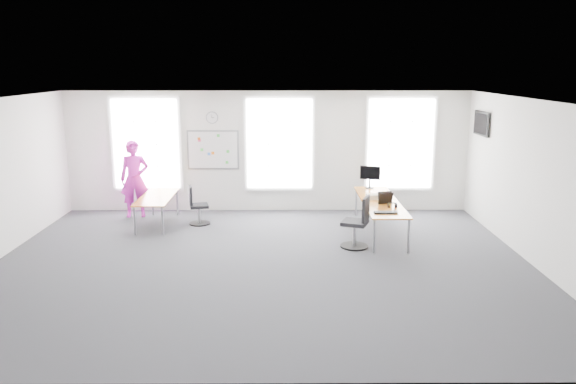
{
  "coord_description": "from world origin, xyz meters",
  "views": [
    {
      "loc": [
        0.44,
        -9.84,
        3.59
      ],
      "look_at": [
        0.5,
        1.2,
        1.1
      ],
      "focal_mm": 35.0,
      "sensor_mm": 36.0,
      "label": 1
    }
  ],
  "objects_px": {
    "desk_left": "(157,199)",
    "keyboard": "(386,213)",
    "chair_left": "(197,207)",
    "desk_right": "(380,203)",
    "chair_right": "(358,225)",
    "headphones": "(392,205)",
    "monitor": "(370,175)",
    "person": "(135,179)"
  },
  "relations": [
    {
      "from": "desk_left",
      "to": "chair_left",
      "type": "height_order",
      "value": "chair_left"
    },
    {
      "from": "headphones",
      "to": "chair_left",
      "type": "bearing_deg",
      "value": 168.79
    },
    {
      "from": "chair_right",
      "to": "monitor",
      "type": "bearing_deg",
      "value": -172.97
    },
    {
      "from": "chair_left",
      "to": "keyboard",
      "type": "xyz_separation_m",
      "value": [
        4.04,
        -1.75,
        0.33
      ]
    },
    {
      "from": "desk_left",
      "to": "keyboard",
      "type": "bearing_deg",
      "value": -19.39
    },
    {
      "from": "desk_left",
      "to": "keyboard",
      "type": "relative_size",
      "value": 3.89
    },
    {
      "from": "keyboard",
      "to": "chair_right",
      "type": "bearing_deg",
      "value": 178.67
    },
    {
      "from": "chair_right",
      "to": "monitor",
      "type": "xyz_separation_m",
      "value": [
        0.57,
        2.31,
        0.58
      ]
    },
    {
      "from": "chair_left",
      "to": "monitor",
      "type": "xyz_separation_m",
      "value": [
        4.07,
        0.58,
        0.65
      ]
    },
    {
      "from": "chair_left",
      "to": "desk_right",
      "type": "bearing_deg",
      "value": -112.88
    },
    {
      "from": "chair_right",
      "to": "monitor",
      "type": "relative_size",
      "value": 1.96
    },
    {
      "from": "desk_left",
      "to": "chair_left",
      "type": "distance_m",
      "value": 0.94
    },
    {
      "from": "desk_right",
      "to": "headphones",
      "type": "relative_size",
      "value": 15.48
    },
    {
      "from": "desk_right",
      "to": "chair_left",
      "type": "xyz_separation_m",
      "value": [
        -4.11,
        0.68,
        -0.28
      ]
    },
    {
      "from": "headphones",
      "to": "keyboard",
      "type": "bearing_deg",
      "value": -108.88
    },
    {
      "from": "desk_right",
      "to": "chair_left",
      "type": "distance_m",
      "value": 4.17
    },
    {
      "from": "desk_right",
      "to": "headphones",
      "type": "height_order",
      "value": "headphones"
    },
    {
      "from": "keyboard",
      "to": "monitor",
      "type": "xyz_separation_m",
      "value": [
        0.02,
        2.34,
        0.31
      ]
    },
    {
      "from": "chair_left",
      "to": "keyboard",
      "type": "bearing_deg",
      "value": -126.89
    },
    {
      "from": "desk_left",
      "to": "chair_right",
      "type": "distance_m",
      "value": 4.73
    },
    {
      "from": "desk_left",
      "to": "headphones",
      "type": "xyz_separation_m",
      "value": [
        5.17,
        -1.29,
        0.17
      ]
    },
    {
      "from": "headphones",
      "to": "person",
      "type": "bearing_deg",
      "value": 166.78
    },
    {
      "from": "desk_right",
      "to": "chair_right",
      "type": "height_order",
      "value": "chair_right"
    },
    {
      "from": "desk_left",
      "to": "person",
      "type": "height_order",
      "value": "person"
    },
    {
      "from": "desk_left",
      "to": "keyboard",
      "type": "distance_m",
      "value": 5.26
    },
    {
      "from": "person",
      "to": "keyboard",
      "type": "xyz_separation_m",
      "value": [
        5.63,
        -2.47,
        -0.2
      ]
    },
    {
      "from": "chair_left",
      "to": "person",
      "type": "bearing_deg",
      "value": 52.4
    },
    {
      "from": "chair_right",
      "to": "chair_left",
      "type": "relative_size",
      "value": 1.17
    },
    {
      "from": "desk_left",
      "to": "monitor",
      "type": "distance_m",
      "value": 5.04
    },
    {
      "from": "chair_right",
      "to": "headphones",
      "type": "height_order",
      "value": "chair_right"
    },
    {
      "from": "desk_right",
      "to": "person",
      "type": "bearing_deg",
      "value": 166.24
    },
    {
      "from": "person",
      "to": "headphones",
      "type": "relative_size",
      "value": 9.74
    },
    {
      "from": "headphones",
      "to": "monitor",
      "type": "relative_size",
      "value": 0.35
    },
    {
      "from": "person",
      "to": "monitor",
      "type": "bearing_deg",
      "value": -10.76
    },
    {
      "from": "monitor",
      "to": "keyboard",
      "type": "bearing_deg",
      "value": -70.9
    },
    {
      "from": "desk_left",
      "to": "headphones",
      "type": "bearing_deg",
      "value": -14.05
    },
    {
      "from": "desk_right",
      "to": "chair_right",
      "type": "relative_size",
      "value": 2.79
    },
    {
      "from": "desk_right",
      "to": "chair_right",
      "type": "bearing_deg",
      "value": -120.4
    },
    {
      "from": "chair_right",
      "to": "headphones",
      "type": "distance_m",
      "value": 0.92
    },
    {
      "from": "chair_left",
      "to": "headphones",
      "type": "bearing_deg",
      "value": -120.46
    },
    {
      "from": "desk_right",
      "to": "headphones",
      "type": "distance_m",
      "value": 0.64
    },
    {
      "from": "desk_left",
      "to": "chair_left",
      "type": "bearing_deg",
      "value": 0.5
    }
  ]
}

